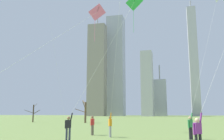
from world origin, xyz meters
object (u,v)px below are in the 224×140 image
Objects in this scene: kite_flyer_far_back_white at (195,104)px; bystander_watching_nearby at (92,124)px; kite_flyer_midfield_right_yellow at (223,62)px; bare_tree_leftmost at (33,113)px; kite_flyer_midfield_center_purple at (113,87)px; bare_tree_left_of_center at (85,111)px; kite_flyer_midfield_left_green at (84,97)px.

kite_flyer_far_back_white reaches higher than bystander_watching_nearby.
bare_tree_leftmost is (-31.33, 31.81, -2.77)m from kite_flyer_midfield_right_yellow.
kite_flyer_far_back_white is at bearing 17.25° from kite_flyer_midfield_center_purple.
bystander_watching_nearby is at bearing -68.10° from bare_tree_left_of_center.
kite_flyer_far_back_white is 4.20× the size of bare_tree_leftmost.
bare_tree_left_of_center is at bearing 114.58° from kite_flyer_midfield_center_purple.
kite_flyer_far_back_white is 1.45× the size of kite_flyer_midfield_left_green.
kite_flyer_midfield_center_purple reaches higher than bystander_watching_nearby.
kite_flyer_midfield_center_purple is at bearing 47.23° from kite_flyer_midfield_left_green.
kite_flyer_far_back_white is 31.20m from bare_tree_left_of_center.
kite_flyer_midfield_center_purple is 0.86× the size of kite_flyer_midfield_right_yellow.
bystander_watching_nearby is (-8.41, 0.40, -1.60)m from kite_flyer_far_back_white.
kite_flyer_midfield_center_purple is 4.39m from bystander_watching_nearby.
bare_tree_left_of_center reaches higher than bystander_watching_nearby.
kite_flyer_far_back_white reaches higher than bare_tree_left_of_center.
kite_flyer_midfield_left_green is (-1.66, -1.79, -0.79)m from kite_flyer_midfield_center_purple.
kite_flyer_far_back_white is 6.41m from kite_flyer_midfield_center_purple.
kite_flyer_midfield_left_green is at bearing -154.49° from kite_flyer_far_back_white.
kite_flyer_far_back_white is 3.64× the size of bare_tree_left_of_center.
kite_flyer_far_back_white reaches higher than kite_flyer_midfield_center_purple.
kite_flyer_midfield_center_purple is 8.17m from kite_flyer_midfield_right_yellow.
kite_flyer_midfield_right_yellow is 11.94m from bystander_watching_nearby.
bystander_watching_nearby is (-2.41, 2.26, -2.89)m from kite_flyer_midfield_center_purple.
kite_flyer_midfield_center_purple is 9.38× the size of bystander_watching_nearby.
kite_flyer_midfield_right_yellow is 4.65× the size of bare_tree_leftmost.
kite_flyer_midfield_right_yellow is 44.74m from bare_tree_leftmost.
kite_flyer_midfield_right_yellow is at bearing -57.63° from bare_tree_left_of_center.
kite_flyer_midfield_right_yellow reaches higher than bare_tree_left_of_center.
kite_flyer_far_back_white is 0.90× the size of kite_flyer_midfield_right_yellow.
kite_flyer_midfield_right_yellow reaches higher than kite_flyer_midfield_left_green.
bare_tree_left_of_center is (-9.97, 24.80, 1.32)m from bystander_watching_nearby.
kite_flyer_far_back_white is at bearing 25.51° from kite_flyer_midfield_left_green.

